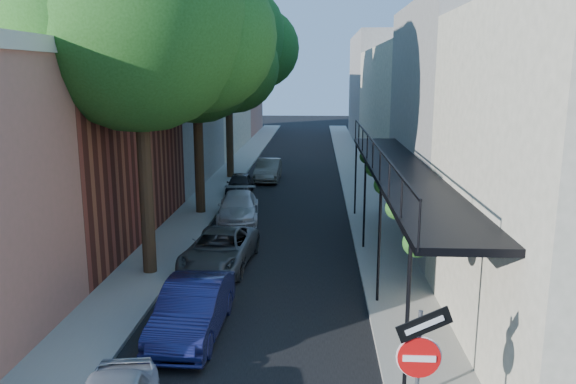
# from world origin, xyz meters

# --- Properties ---
(road_surface) EXTENTS (6.00, 64.00, 0.01)m
(road_surface) POSITION_xyz_m (0.00, 30.00, 0.01)
(road_surface) COLOR black
(road_surface) RESTS_ON ground
(sidewalk_left) EXTENTS (2.00, 64.00, 0.12)m
(sidewalk_left) POSITION_xyz_m (-4.00, 30.00, 0.06)
(sidewalk_left) COLOR gray
(sidewalk_left) RESTS_ON ground
(sidewalk_right) EXTENTS (2.00, 64.00, 0.12)m
(sidewalk_right) POSITION_xyz_m (4.00, 30.00, 0.06)
(sidewalk_right) COLOR gray
(sidewalk_right) RESTS_ON ground
(buildings_left) EXTENTS (10.10, 59.10, 12.00)m
(buildings_left) POSITION_xyz_m (-9.30, 28.76, 4.94)
(buildings_left) COLOR #B9705F
(buildings_left) RESTS_ON ground
(buildings_right) EXTENTS (9.80, 55.00, 10.00)m
(buildings_right) POSITION_xyz_m (8.99, 29.49, 4.42)
(buildings_right) COLOR beige
(buildings_right) RESTS_ON ground
(sign_post) EXTENTS (0.89, 0.17, 2.99)m
(sign_post) POSITION_xyz_m (3.16, 0.97, 2.04)
(sign_post) COLOR #595B60
(sign_post) RESTS_ON ground
(oak_near) EXTENTS (7.48, 6.80, 11.42)m
(oak_near) POSITION_xyz_m (-3.37, 10.26, 7.88)
(oak_near) COLOR #352515
(oak_near) RESTS_ON ground
(oak_mid) EXTENTS (6.60, 6.00, 10.20)m
(oak_mid) POSITION_xyz_m (-3.42, 18.23, 7.06)
(oak_mid) COLOR #352515
(oak_mid) RESTS_ON ground
(oak_far) EXTENTS (7.70, 7.00, 11.90)m
(oak_far) POSITION_xyz_m (-3.35, 27.27, 8.26)
(oak_far) COLOR #352515
(oak_far) RESTS_ON ground
(parked_car_b) EXTENTS (1.54, 4.13, 1.35)m
(parked_car_b) POSITION_xyz_m (-1.48, 5.87, 0.67)
(parked_car_b) COLOR #171948
(parked_car_b) RESTS_ON ground
(parked_car_c) EXTENTS (2.38, 4.58, 1.23)m
(parked_car_c) POSITION_xyz_m (-1.67, 10.90, 0.62)
(parked_car_c) COLOR #4C4F53
(parked_car_c) RESTS_ON ground
(parked_car_d) EXTENTS (2.12, 4.40, 1.24)m
(parked_car_d) POSITION_xyz_m (-1.88, 16.88, 0.62)
(parked_car_d) COLOR silver
(parked_car_d) RESTS_ON ground
(parked_car_e) EXTENTS (1.39, 3.30, 1.12)m
(parked_car_e) POSITION_xyz_m (-2.60, 22.55, 0.56)
(parked_car_e) COLOR black
(parked_car_e) RESTS_ON ground
(parked_car_f) EXTENTS (1.44, 3.98, 1.31)m
(parked_car_f) POSITION_xyz_m (-1.40, 26.47, 0.65)
(parked_car_f) COLOR #646055
(parked_car_f) RESTS_ON ground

